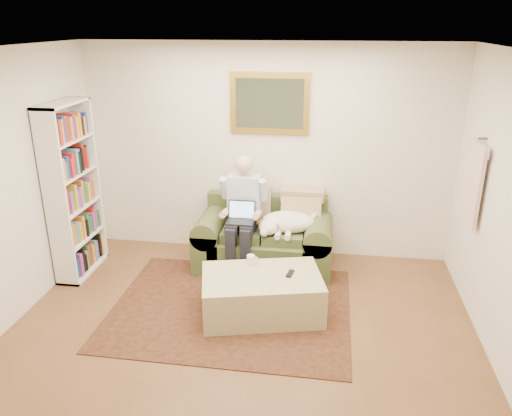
% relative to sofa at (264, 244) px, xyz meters
% --- Properties ---
extents(room_shell, '(4.51, 5.00, 2.61)m').
position_rel_sofa_xyz_m(room_shell, '(-0.03, -1.70, 1.02)').
color(room_shell, brown).
rests_on(room_shell, ground).
extents(rug, '(2.46, 1.97, 0.01)m').
position_rel_sofa_xyz_m(rug, '(-0.21, -1.03, -0.27)').
color(rug, black).
rests_on(rug, room_shell).
extents(sofa, '(1.61, 0.82, 0.97)m').
position_rel_sofa_xyz_m(sofa, '(0.00, 0.00, 0.00)').
color(sofa, '#424D28').
rests_on(sofa, room_shell).
extents(seated_man, '(0.53, 0.76, 1.36)m').
position_rel_sofa_xyz_m(seated_man, '(-0.24, -0.15, 0.40)').
color(seated_man, '#8CA5D8').
rests_on(seated_man, sofa).
extents(laptop, '(0.31, 0.25, 0.23)m').
position_rel_sofa_xyz_m(laptop, '(-0.24, -0.21, 0.43)').
color(laptop, black).
rests_on(laptop, seated_man).
extents(sleeping_dog, '(0.66, 0.42, 0.25)m').
position_rel_sofa_xyz_m(sleeping_dog, '(0.29, -0.08, 0.34)').
color(sleeping_dog, white).
rests_on(sleeping_dog, sofa).
extents(ottoman, '(1.33, 1.01, 0.43)m').
position_rel_sofa_xyz_m(ottoman, '(0.12, -1.07, -0.06)').
color(ottoman, tan).
rests_on(ottoman, room_shell).
extents(coffee_mug, '(0.08, 0.08, 0.10)m').
position_rel_sofa_xyz_m(coffee_mug, '(-0.03, -0.84, 0.20)').
color(coffee_mug, white).
rests_on(coffee_mug, ottoman).
extents(tv_remote, '(0.08, 0.16, 0.02)m').
position_rel_sofa_xyz_m(tv_remote, '(0.40, -1.01, 0.16)').
color(tv_remote, black).
rests_on(tv_remote, ottoman).
extents(bookshelf, '(0.28, 0.80, 2.00)m').
position_rel_sofa_xyz_m(bookshelf, '(-2.13, -0.46, 0.72)').
color(bookshelf, white).
rests_on(bookshelf, room_shell).
extents(wall_mirror, '(0.94, 0.04, 0.72)m').
position_rel_sofa_xyz_m(wall_mirror, '(0.00, 0.42, 1.62)').
color(wall_mirror, gold).
rests_on(wall_mirror, room_shell).
extents(hanging_shirt, '(0.06, 0.52, 0.90)m').
position_rel_sofa_xyz_m(hanging_shirt, '(2.16, -0.46, 1.07)').
color(hanging_shirt, beige).
rests_on(hanging_shirt, room_shell).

